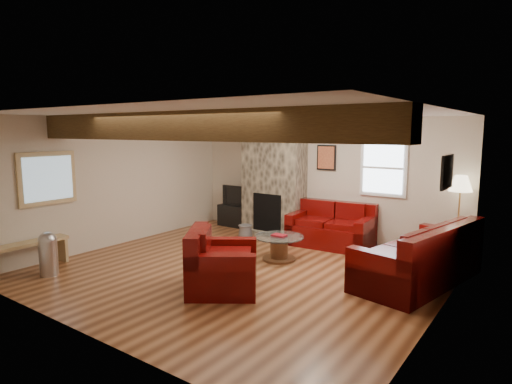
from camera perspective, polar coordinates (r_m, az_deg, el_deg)
room at (r=6.77m, az=-2.12°, el=-0.32°), size 8.00×8.00×8.00m
oak_beam at (r=5.76m, az=-9.88°, el=8.66°), size 6.00×0.36×0.38m
chimney_breast at (r=9.36m, az=2.35°, el=1.86°), size 1.40×0.67×2.50m
back_window at (r=8.49m, az=16.60°, el=3.11°), size 0.90×0.08×1.10m
hatch_window at (r=8.05m, az=-26.03°, el=1.65°), size 0.08×1.00×0.90m
ceiling_dome at (r=6.98m, az=8.41°, el=9.66°), size 0.40×0.40×0.18m
artwork_back at (r=8.94m, az=9.34°, el=4.55°), size 0.42×0.06×0.52m
artwork_right at (r=5.73m, az=24.04°, el=2.48°), size 0.06×0.55×0.42m
sofa_three at (r=6.86m, az=20.85°, el=-7.58°), size 1.43×2.48×0.90m
loveseat at (r=8.53m, az=9.94°, el=-4.32°), size 1.64×1.01×0.84m
armchair_red at (r=6.17m, az=-4.43°, el=-8.95°), size 1.39×1.42×0.87m
coffee_table at (r=7.56m, az=3.09°, el=-7.46°), size 0.87×0.87×0.45m
tv_cabinet at (r=10.11m, az=-2.27°, el=-3.22°), size 1.01×0.40×0.51m
television at (r=10.03m, az=-2.29°, el=-0.48°), size 0.82×0.11×0.47m
floor_lamp at (r=8.00m, az=25.60°, el=0.46°), size 0.39×0.39×1.51m
pine_bench at (r=7.95m, az=-27.89°, el=-7.52°), size 0.28×1.22×0.46m
pedal_bin at (r=7.48m, az=-25.97°, el=-7.39°), size 0.32×0.32×0.70m
coal_bucket at (r=9.02m, az=-1.42°, el=-5.29°), size 0.32×0.32×0.30m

